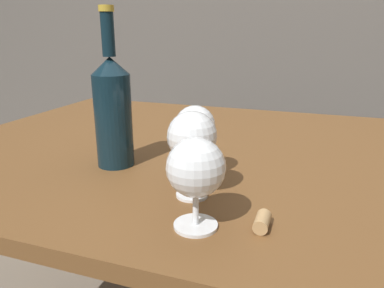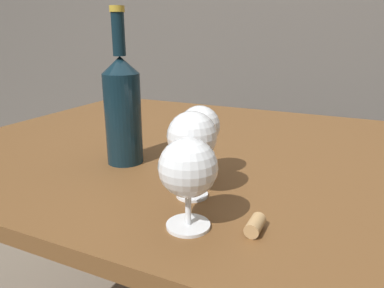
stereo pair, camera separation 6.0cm
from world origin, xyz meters
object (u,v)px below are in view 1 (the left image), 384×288
(wine_glass_amber, at_px, (192,138))
(wine_glass_merlot, at_px, (196,169))
(wine_glass_port, at_px, (195,129))
(wine_bottle, at_px, (113,109))
(cork, at_px, (262,222))

(wine_glass_amber, bearing_deg, wine_glass_merlot, -67.80)
(wine_glass_merlot, xyz_separation_m, wine_glass_port, (-0.06, 0.18, 0.01))
(wine_glass_merlot, bearing_deg, wine_glass_port, 109.20)
(wine_glass_merlot, bearing_deg, wine_bottle, 142.14)
(wine_glass_amber, height_order, wine_bottle, wine_bottle)
(wine_glass_amber, height_order, cork, wine_glass_amber)
(wine_glass_merlot, distance_m, cork, 0.13)
(wine_glass_amber, xyz_separation_m, wine_bottle, (-0.21, 0.09, 0.01))
(wine_glass_amber, bearing_deg, wine_glass_port, 105.63)
(wine_glass_port, height_order, wine_bottle, wine_bottle)
(wine_bottle, bearing_deg, cork, -25.75)
(wine_glass_port, bearing_deg, wine_glass_merlot, -70.80)
(wine_glass_merlot, bearing_deg, cork, 16.60)
(wine_glass_merlot, distance_m, wine_glass_port, 0.19)
(wine_glass_port, relative_size, cork, 3.42)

